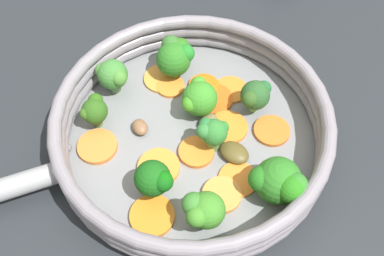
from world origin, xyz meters
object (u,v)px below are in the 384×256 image
object	(u,v)px
carrot_slice_7	(238,179)
mushroom_piece_1	(140,127)
carrot_slice_10	(171,86)
carrot_slice_12	(272,131)
carrot_slice_5	(222,195)
broccoli_floret_0	(155,179)
broccoli_floret_5	(175,56)
carrot_slice_3	(97,146)
broccoli_floret_7	(203,210)
carrot_slice_9	(152,216)
broccoli_floret_3	(213,132)
broccoli_floret_8	(199,98)
carrot_slice_6	(196,152)
broccoli_floret_2	(94,110)
mushroom_piece_2	(234,152)
broccoli_floret_6	(112,75)
carrot_slice_11	(204,87)
carrot_slice_2	(214,99)
carrot_slice_4	(231,90)
carrot_slice_0	(159,167)
carrot_slice_8	(228,127)
broccoli_floret_1	(280,182)
carrot_slice_1	(162,79)
mushroom_piece_0	(210,123)
skillet	(192,139)
broccoli_floret_4	(255,96)

from	to	relation	value
carrot_slice_7	mushroom_piece_1	bearing A→B (deg)	-67.57
carrot_slice_10	carrot_slice_12	xyz separation A→B (m)	(-0.05, 0.12, 0.00)
carrot_slice_5	carrot_slice_12	bearing A→B (deg)	-163.83
broccoli_floret_0	broccoli_floret_5	xyz separation A→B (m)	(-0.11, -0.12, -0.00)
carrot_slice_3	broccoli_floret_7	xyz separation A→B (m)	(-0.04, 0.14, 0.03)
carrot_slice_9	broccoli_floret_3	xyz separation A→B (m)	(-0.10, -0.03, 0.02)
broccoli_floret_8	carrot_slice_7	bearing A→B (deg)	77.60
carrot_slice_6	broccoli_floret_0	distance (m)	0.07
broccoli_floret_2	mushroom_piece_2	xyz separation A→B (m)	(-0.09, 0.12, -0.02)
carrot_slice_5	carrot_slice_10	xyz separation A→B (m)	(-0.04, -0.15, -0.00)
broccoli_floret_2	broccoli_floret_8	bearing A→B (deg)	151.26
broccoli_floret_6	carrot_slice_11	bearing A→B (deg)	144.76
carrot_slice_5	mushroom_piece_1	distance (m)	0.12
carrot_slice_2	carrot_slice_7	world-z (taller)	carrot_slice_2
carrot_slice_10	broccoli_floret_3	bearing A→B (deg)	82.74
broccoli_floret_8	carrot_slice_4	bearing A→B (deg)	-178.24
carrot_slice_12	carrot_slice_6	bearing A→B (deg)	-18.79
carrot_slice_12	carrot_slice_9	bearing A→B (deg)	1.20
carrot_slice_11	broccoli_floret_6	size ratio (longest dim) A/B	0.80
carrot_slice_2	mushroom_piece_1	bearing A→B (deg)	-10.20
carrot_slice_0	broccoli_floret_8	size ratio (longest dim) A/B	0.99
carrot_slice_2	carrot_slice_8	world-z (taller)	same
carrot_slice_6	broccoli_floret_1	size ratio (longest dim) A/B	0.71
carrot_slice_7	broccoli_floret_2	distance (m)	0.17
broccoli_floret_6	broccoli_floret_2	bearing A→B (deg)	35.42
broccoli_floret_5	carrot_slice_3	bearing A→B (deg)	15.23
carrot_slice_5	broccoli_floret_8	distance (m)	0.11
carrot_slice_3	carrot_slice_4	xyz separation A→B (m)	(-0.17, 0.03, -0.00)
carrot_slice_0	carrot_slice_7	world-z (taller)	carrot_slice_0
broccoli_floret_1	broccoli_floret_7	world-z (taller)	same
carrot_slice_1	mushroom_piece_2	bearing A→B (deg)	90.27
carrot_slice_7	mushroom_piece_2	world-z (taller)	mushroom_piece_2
carrot_slice_5	mushroom_piece_0	distance (m)	0.09
mushroom_piece_0	carrot_slice_6	bearing A→B (deg)	28.68
carrot_slice_2	broccoli_floret_5	distance (m)	0.07
skillet	carrot_slice_6	size ratio (longest dim) A/B	7.34
carrot_slice_8	carrot_slice_5	bearing A→B (deg)	46.01
carrot_slice_1	broccoli_floret_3	size ratio (longest dim) A/B	1.03
broccoli_floret_1	broccoli_floret_4	xyz separation A→B (m)	(-0.05, -0.09, -0.00)
broccoli_floret_3	broccoli_floret_6	distance (m)	0.14
broccoli_floret_0	broccoli_floret_7	size ratio (longest dim) A/B	1.00
carrot_slice_0	carrot_slice_1	world-z (taller)	carrot_slice_0
carrot_slice_2	broccoli_floret_8	xyz separation A→B (m)	(0.02, 0.00, 0.02)
mushroom_piece_1	broccoli_floret_0	bearing A→B (deg)	68.42
broccoli_floret_0	broccoli_floret_6	xyz separation A→B (m)	(-0.04, -0.14, -0.00)
carrot_slice_9	skillet	bearing A→B (deg)	-149.30
carrot_slice_11	carrot_slice_5	bearing A→B (deg)	59.37
carrot_slice_12	broccoli_floret_3	size ratio (longest dim) A/B	0.94
carrot_slice_3	carrot_slice_4	bearing A→B (deg)	171.19
carrot_slice_10	broccoli_floret_7	distance (m)	0.18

